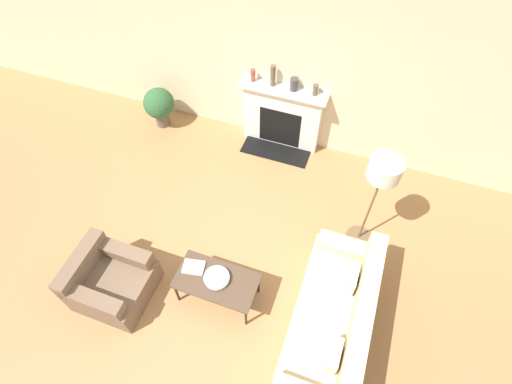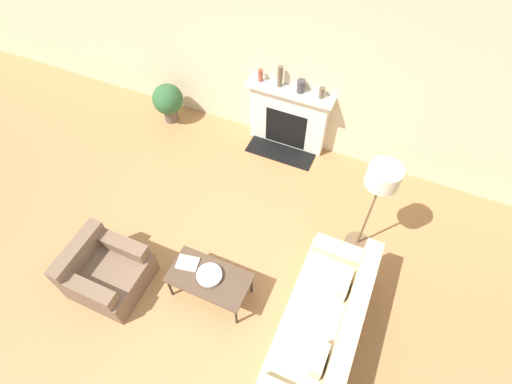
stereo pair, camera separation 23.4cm
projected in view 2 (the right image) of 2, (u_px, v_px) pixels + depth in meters
name	position (u px, v px, depth m)	size (l,w,h in m)	color
ground_plane	(215.00, 296.00, 5.12)	(18.00, 18.00, 0.00)	#A87547
wall_back	(305.00, 67.00, 5.68)	(18.00, 0.06, 2.90)	beige
fireplace	(288.00, 118.00, 6.36)	(1.36, 0.59, 1.11)	silver
couch	(323.00, 326.00, 4.57)	(0.82, 2.02, 0.84)	#CCB78E
armchair_near	(106.00, 272.00, 5.02)	(0.87, 0.84, 0.70)	brown
coffee_table	(209.00, 279.00, 4.82)	(0.99, 0.53, 0.45)	#4C3828
bowl	(209.00, 275.00, 4.76)	(0.31, 0.31, 0.06)	silver
book	(188.00, 263.00, 4.89)	(0.30, 0.25, 0.02)	#B2A893
floor_lamp	(380.00, 185.00, 4.53)	(0.39, 0.39, 1.60)	brown
mantel_vase_left	(260.00, 75.00, 5.95)	(0.07, 0.07, 0.20)	brown
mantel_vase_center_left	(280.00, 77.00, 5.82)	(0.08, 0.08, 0.34)	brown
mantel_vase_center_right	(301.00, 86.00, 5.80)	(0.12, 0.12, 0.20)	#3D383D
mantel_vase_right	(322.00, 93.00, 5.73)	(0.08, 0.08, 0.17)	brown
potted_plant	(168.00, 101.00, 6.79)	(0.52, 0.52, 0.72)	brown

